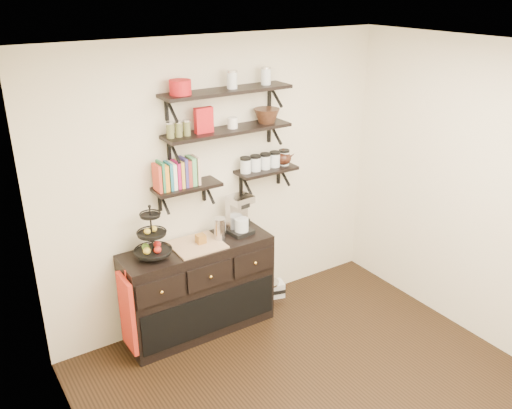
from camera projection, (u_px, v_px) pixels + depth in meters
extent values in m
plane|color=black|center=(335.00, 409.00, 4.26)|extent=(3.50, 3.50, 0.00)
cube|color=white|center=(361.00, 56.00, 3.22)|extent=(3.50, 3.50, 0.02)
cube|color=#F2ECCD|center=(222.00, 183.00, 5.10)|extent=(3.50, 0.02, 2.70)
cube|color=#F2ECCD|center=(96.00, 342.00, 2.87)|extent=(0.02, 3.50, 2.70)
cube|color=#F2ECCD|center=(502.00, 204.00, 4.61)|extent=(0.02, 3.50, 2.70)
cube|color=black|center=(227.00, 91.00, 4.65)|extent=(1.20, 0.27, 0.03)
cube|color=black|center=(166.00, 109.00, 4.53)|extent=(0.02, 0.03, 0.20)
cube|color=black|center=(269.00, 95.00, 5.05)|extent=(0.02, 0.03, 0.20)
cube|color=black|center=(228.00, 131.00, 4.79)|extent=(1.20, 0.27, 0.03)
cube|color=black|center=(169.00, 149.00, 4.66)|extent=(0.02, 0.03, 0.20)
cube|color=black|center=(269.00, 132.00, 5.18)|extent=(0.02, 0.03, 0.20)
cube|color=black|center=(187.00, 187.00, 4.76)|extent=(0.60, 0.25, 0.03)
cube|color=black|center=(160.00, 200.00, 4.78)|extent=(0.02, 0.03, 0.20)
cube|color=black|center=(204.00, 190.00, 5.00)|extent=(0.03, 0.03, 0.20)
cube|color=black|center=(266.00, 170.00, 5.18)|extent=(0.60, 0.25, 0.03)
cube|color=black|center=(241.00, 182.00, 5.20)|extent=(0.03, 0.03, 0.20)
cube|color=black|center=(278.00, 174.00, 5.42)|extent=(0.02, 0.03, 0.20)
cube|color=#C93F29|center=(159.00, 180.00, 4.59)|extent=(0.02, 0.15, 0.20)
cube|color=#287A4D|center=(162.00, 177.00, 4.60)|extent=(0.03, 0.15, 0.24)
cube|color=orange|center=(166.00, 178.00, 4.62)|extent=(0.04, 0.15, 0.21)
cube|color=teal|center=(170.00, 175.00, 4.63)|extent=(0.03, 0.15, 0.25)
cube|color=white|center=(174.00, 176.00, 4.66)|extent=(0.03, 0.15, 0.22)
cube|color=#A91357|center=(178.00, 173.00, 4.67)|extent=(0.04, 0.15, 0.26)
cube|color=gold|center=(182.00, 174.00, 4.69)|extent=(0.03, 0.15, 0.23)
cube|color=#3A3381|center=(186.00, 174.00, 4.72)|extent=(0.03, 0.15, 0.20)
cube|color=#9A352D|center=(190.00, 171.00, 4.73)|extent=(0.04, 0.15, 0.24)
cube|color=#5CAE6B|center=(194.00, 172.00, 4.75)|extent=(0.03, 0.15, 0.21)
cube|color=beige|center=(198.00, 169.00, 4.76)|extent=(0.03, 0.15, 0.25)
cylinder|color=silver|center=(246.00, 166.00, 5.04)|extent=(0.10, 0.10, 0.13)
cylinder|color=silver|center=(256.00, 164.00, 5.09)|extent=(0.10, 0.10, 0.13)
cylinder|color=silver|center=(265.00, 162.00, 5.15)|extent=(0.10, 0.10, 0.13)
cylinder|color=silver|center=(275.00, 160.00, 5.20)|extent=(0.10, 0.10, 0.13)
cylinder|color=silver|center=(284.00, 158.00, 5.26)|extent=(0.10, 0.10, 0.13)
cube|color=black|center=(199.00, 288.00, 5.06)|extent=(1.40, 0.45, 0.90)
cube|color=tan|center=(197.00, 245.00, 4.88)|extent=(0.45, 0.41, 0.02)
sphere|color=gold|center=(162.00, 292.00, 4.53)|extent=(0.04, 0.04, 0.04)
sphere|color=gold|center=(211.00, 277.00, 4.76)|extent=(0.04, 0.04, 0.04)
sphere|color=gold|center=(255.00, 263.00, 5.00)|extent=(0.04, 0.04, 0.04)
cylinder|color=black|center=(152.00, 233.00, 4.59)|extent=(0.02, 0.02, 0.47)
cylinder|color=black|center=(153.00, 252.00, 4.66)|extent=(0.32, 0.32, 0.01)
cylinder|color=black|center=(152.00, 234.00, 4.59)|extent=(0.24, 0.24, 0.02)
cylinder|color=black|center=(150.00, 216.00, 4.53)|extent=(0.17, 0.17, 0.02)
sphere|color=#B21914|center=(157.00, 244.00, 4.70)|extent=(0.07, 0.07, 0.07)
sphere|color=gold|center=(147.00, 231.00, 4.56)|extent=(0.06, 0.06, 0.06)
cube|color=brown|center=(201.00, 239.00, 4.89)|extent=(0.08, 0.08, 0.08)
cube|color=black|center=(241.00, 232.00, 5.11)|extent=(0.23, 0.21, 0.04)
cube|color=silver|center=(237.00, 214.00, 5.10)|extent=(0.22, 0.10, 0.32)
cube|color=silver|center=(240.00, 199.00, 4.98)|extent=(0.23, 0.21, 0.07)
cylinder|color=silver|center=(242.00, 225.00, 5.06)|extent=(0.15, 0.15, 0.12)
cylinder|color=silver|center=(220.00, 229.00, 4.94)|extent=(0.11, 0.11, 0.22)
cube|color=#A41C11|center=(127.00, 314.00, 4.60)|extent=(0.04, 0.30, 0.69)
cube|color=silver|center=(269.00, 290.00, 5.73)|extent=(0.33, 0.23, 0.16)
cylinder|color=silver|center=(269.00, 282.00, 5.70)|extent=(0.25, 0.25, 0.02)
cube|color=black|center=(274.00, 293.00, 5.67)|extent=(0.26, 0.08, 0.04)
cube|color=#B41419|center=(204.00, 120.00, 4.62)|extent=(0.16, 0.06, 0.22)
cylinder|color=white|center=(233.00, 123.00, 4.79)|extent=(0.09, 0.09, 0.10)
cylinder|color=#B41419|center=(180.00, 87.00, 4.40)|extent=(0.18, 0.18, 0.12)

